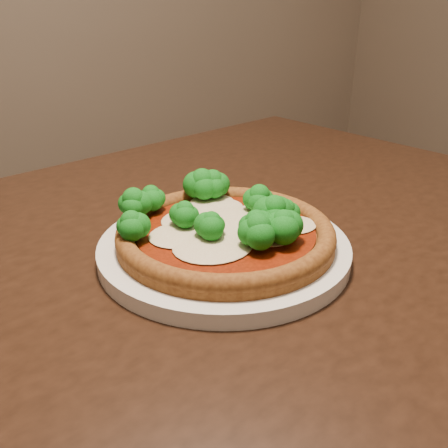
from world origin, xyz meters
TOP-DOWN VIEW (x-y plane):
  - dining_table at (-0.22, 0.17)m, footprint 1.34×1.04m
  - plate at (-0.19, 0.16)m, footprint 0.29×0.29m
  - pizza at (-0.19, 0.16)m, footprint 0.25×0.25m

SIDE VIEW (x-z plane):
  - dining_table at x=-0.22m, z-range 0.28..1.03m
  - plate at x=-0.19m, z-range 0.75..0.77m
  - pizza at x=-0.19m, z-range 0.76..0.82m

